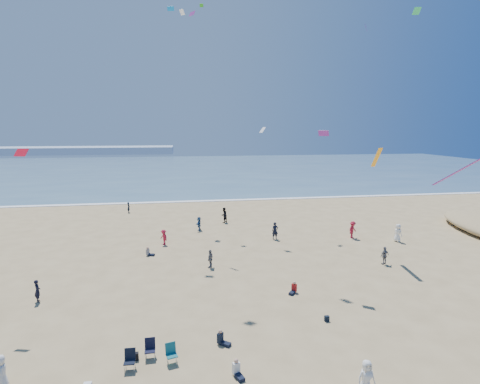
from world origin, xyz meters
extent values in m
cube|color=#476B84|center=(0.00, 95.00, 0.03)|extent=(220.00, 100.00, 0.06)
cube|color=white|center=(0.00, 45.00, 0.04)|extent=(220.00, 1.20, 0.08)
cube|color=#7A8EA8|center=(-60.00, 170.00, 1.60)|extent=(110.00, 20.00, 3.20)
imported|color=black|center=(8.11, 22.76, 0.91)|extent=(0.69, 0.47, 1.82)
imported|color=#AB182D|center=(16.37, 21.86, 0.91)|extent=(1.36, 1.24, 1.83)
imported|color=black|center=(-11.30, 11.19, 0.77)|extent=(0.60, 0.67, 1.54)
imported|color=white|center=(20.41, 19.93, 0.93)|extent=(0.86, 1.06, 1.86)
imported|color=white|center=(6.19, -0.68, 0.81)|extent=(0.81, 0.55, 1.63)
imported|color=#315A89|center=(0.35, 27.58, 0.79)|extent=(0.82, 1.53, 1.57)
imported|color=slate|center=(15.55, 14.04, 0.78)|extent=(0.99, 0.64, 1.56)
imported|color=black|center=(3.60, 30.73, 0.94)|extent=(1.14, 1.16, 1.89)
imported|color=silver|center=(-9.72, 2.26, 0.80)|extent=(0.80, 0.93, 1.61)
imported|color=red|center=(-3.43, 22.73, 0.77)|extent=(1.04, 1.14, 1.53)
imported|color=slate|center=(0.70, 15.63, 0.78)|extent=(0.76, 0.98, 1.56)
imported|color=black|center=(-8.85, 38.37, 0.73)|extent=(0.38, 0.55, 1.45)
cube|color=black|center=(-4.07, 3.49, 0.19)|extent=(0.30, 0.22, 0.38)
cube|color=black|center=(6.95, 5.63, 0.17)|extent=(0.28, 0.18, 0.34)
cube|color=white|center=(7.05, 24.58, 11.41)|extent=(0.65, 0.71, 0.58)
cube|color=#5A1A97|center=(18.63, 25.77, 22.31)|extent=(0.50, 0.61, 0.66)
cube|color=#7A238C|center=(9.09, 12.66, 11.20)|extent=(0.79, 0.69, 0.43)
cube|color=#27991E|center=(1.47, 34.57, 26.39)|extent=(0.48, 0.27, 0.36)
cube|color=red|center=(-11.20, 10.50, 10.09)|extent=(0.84, 0.62, 0.46)
cube|color=#22AE61|center=(15.38, 11.76, 19.82)|extent=(0.59, 0.61, 0.39)
cube|color=white|center=(-0.85, 36.50, 26.04)|extent=(0.72, 0.69, 0.59)
cube|color=#077BDB|center=(-2.12, 25.77, 23.27)|extent=(0.72, 0.39, 0.38)
cube|color=#902B8D|center=(0.03, 27.01, 23.26)|extent=(0.68, 0.82, 0.46)
cube|color=#862594|center=(15.40, 6.13, 9.00)|extent=(0.35, 3.14, 2.21)
cube|color=orange|center=(15.67, 16.56, 9.00)|extent=(0.35, 2.64, 1.87)
camera|label=1|loc=(-1.57, -14.33, 11.53)|focal=28.00mm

